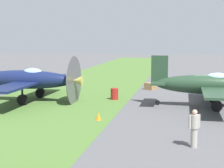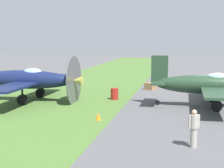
{
  "view_description": "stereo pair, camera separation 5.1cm",
  "coord_description": "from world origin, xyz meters",
  "px_view_note": "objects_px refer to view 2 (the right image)",
  "views": [
    {
      "loc": [
        27.28,
        -2.1,
        4.9
      ],
      "look_at": [
        1.44,
        -7.26,
        1.48
      ],
      "focal_mm": 57.51,
      "sensor_mm": 36.0,
      "label": 1
    },
    {
      "loc": [
        27.27,
        -2.05,
        4.9
      ],
      "look_at": [
        1.44,
        -7.26,
        1.48
      ],
      "focal_mm": 57.51,
      "sensor_mm": 36.0,
      "label": 2
    }
  ],
  "objects_px": {
    "airplane_lead": "(210,85)",
    "airplane_wingman": "(27,80)",
    "fuel_drum": "(114,94)",
    "supply_crate": "(151,86)",
    "runway_marker_cone": "(98,116)",
    "ground_crew_mechanic": "(194,128)"
  },
  "relations": [
    {
      "from": "airplane_lead",
      "to": "airplane_wingman",
      "type": "relative_size",
      "value": 0.95
    },
    {
      "from": "airplane_lead",
      "to": "airplane_wingman",
      "type": "bearing_deg",
      "value": -88.29
    },
    {
      "from": "fuel_drum",
      "to": "supply_crate",
      "type": "xyz_separation_m",
      "value": [
        -6.15,
        2.33,
        -0.13
      ]
    },
    {
      "from": "airplane_lead",
      "to": "fuel_drum",
      "type": "xyz_separation_m",
      "value": [
        -1.65,
        -7.22,
        -1.13
      ]
    },
    {
      "from": "fuel_drum",
      "to": "supply_crate",
      "type": "relative_size",
      "value": 1.0
    },
    {
      "from": "airplane_lead",
      "to": "runway_marker_cone",
      "type": "relative_size",
      "value": 23.96
    },
    {
      "from": "airplane_wingman",
      "to": "supply_crate",
      "type": "bearing_deg",
      "value": 132.5
    },
    {
      "from": "airplane_lead",
      "to": "airplane_wingman",
      "type": "xyz_separation_m",
      "value": [
        0.35,
        -13.75,
        0.09
      ]
    },
    {
      "from": "ground_crew_mechanic",
      "to": "runway_marker_cone",
      "type": "distance_m",
      "value": 7.06
    },
    {
      "from": "runway_marker_cone",
      "to": "supply_crate",
      "type": "bearing_deg",
      "value": 171.85
    },
    {
      "from": "ground_crew_mechanic",
      "to": "airplane_lead",
      "type": "bearing_deg",
      "value": -135.53
    },
    {
      "from": "airplane_lead",
      "to": "runway_marker_cone",
      "type": "distance_m",
      "value": 8.9
    },
    {
      "from": "ground_crew_mechanic",
      "to": "fuel_drum",
      "type": "height_order",
      "value": "ground_crew_mechanic"
    },
    {
      "from": "airplane_lead",
      "to": "fuel_drum",
      "type": "bearing_deg",
      "value": -102.6
    },
    {
      "from": "airplane_lead",
      "to": "fuel_drum",
      "type": "distance_m",
      "value": 7.49
    },
    {
      "from": "ground_crew_mechanic",
      "to": "runway_marker_cone",
      "type": "relative_size",
      "value": 3.93
    },
    {
      "from": "ground_crew_mechanic",
      "to": "fuel_drum",
      "type": "xyz_separation_m",
      "value": [
        -11.63,
        -5.88,
        -0.46
      ]
    },
    {
      "from": "airplane_lead",
      "to": "runway_marker_cone",
      "type": "bearing_deg",
      "value": -50.44
    },
    {
      "from": "airplane_lead",
      "to": "supply_crate",
      "type": "xyz_separation_m",
      "value": [
        -7.8,
        -4.89,
        -1.26
      ]
    },
    {
      "from": "fuel_drum",
      "to": "supply_crate",
      "type": "distance_m",
      "value": 6.58
    },
    {
      "from": "airplane_wingman",
      "to": "fuel_drum",
      "type": "xyz_separation_m",
      "value": [
        -2.0,
        6.53,
        -1.23
      ]
    },
    {
      "from": "airplane_wingman",
      "to": "runway_marker_cone",
      "type": "relative_size",
      "value": 25.33
    }
  ]
}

